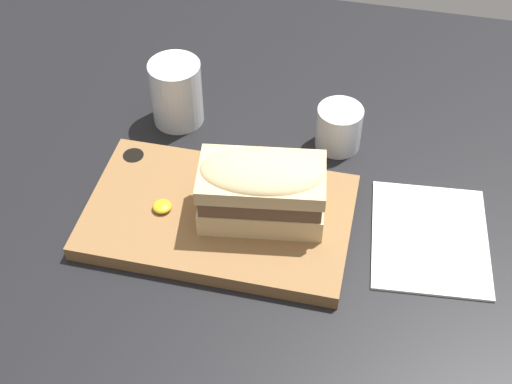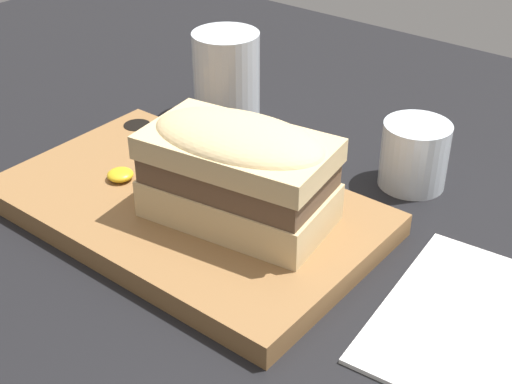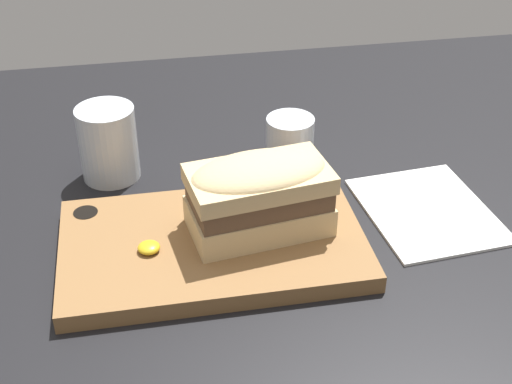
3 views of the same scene
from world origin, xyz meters
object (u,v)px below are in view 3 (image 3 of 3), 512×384
water_glass (109,148)px  napkin (427,211)px  serving_board (212,244)px  sandwich (262,192)px  wine_glass (290,142)px

water_glass → napkin: size_ratio=0.51×
serving_board → sandwich: size_ratio=2.05×
sandwich → water_glass: (-17.58, 18.56, -2.76)cm
wine_glass → napkin: size_ratio=0.34×
water_glass → sandwich: bearing=-46.6°
serving_board → napkin: size_ratio=1.77×
sandwich → napkin: sandwich is taller
sandwich → wine_glass: bearing=67.6°
sandwich → napkin: bearing=6.2°
sandwich → napkin: 23.23cm
sandwich → water_glass: size_ratio=1.68×
water_glass → wine_glass: water_glass is taller
serving_board → sandwich: 8.72cm
serving_board → wine_glass: bearing=54.1°
serving_board → water_glass: 22.66cm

